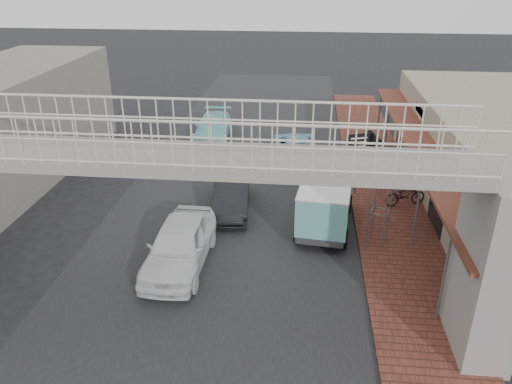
% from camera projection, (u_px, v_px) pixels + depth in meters
% --- Properties ---
extents(ground, '(120.00, 120.00, 0.00)m').
position_uv_depth(ground, '(219.00, 252.00, 17.79)').
color(ground, black).
rests_on(ground, ground).
extents(road_strip, '(10.00, 60.00, 0.01)m').
position_uv_depth(road_strip, '(219.00, 252.00, 17.78)').
color(road_strip, black).
rests_on(road_strip, ground).
extents(sidewalk, '(3.00, 40.00, 0.10)m').
position_uv_depth(sidewalk, '(392.00, 220.00, 19.88)').
color(sidewalk, brown).
rests_on(sidewalk, ground).
extents(shophouse_row, '(7.20, 18.00, 4.00)m').
position_uv_depth(shophouse_row, '(510.00, 169.00, 19.54)').
color(shophouse_row, gray).
rests_on(shophouse_row, ground).
extents(footbridge, '(16.40, 2.40, 6.34)m').
position_uv_depth(footbridge, '(189.00, 229.00, 12.83)').
color(footbridge, gray).
rests_on(footbridge, ground).
extents(building_far_left, '(5.00, 14.00, 5.00)m').
position_uv_depth(building_far_left, '(5.00, 125.00, 23.13)').
color(building_far_left, gray).
rests_on(building_far_left, ground).
extents(white_hatchback, '(1.97, 4.68, 1.58)m').
position_uv_depth(white_hatchback, '(180.00, 245.00, 16.73)').
color(white_hatchback, white).
rests_on(white_hatchback, ground).
extents(dark_sedan, '(1.77, 4.10, 1.31)m').
position_uv_depth(dark_sedan, '(232.00, 196.00, 20.50)').
color(dark_sedan, black).
rests_on(dark_sedan, ground).
extents(angkot_curb, '(2.75, 4.99, 1.32)m').
position_uv_depth(angkot_curb, '(296.00, 147.00, 25.77)').
color(angkot_curb, '#7CBDD7').
rests_on(angkot_curb, ground).
extents(angkot_far, '(2.01, 4.67, 1.34)m').
position_uv_depth(angkot_far, '(213.00, 127.00, 28.80)').
color(angkot_far, '#7DD7D9').
rests_on(angkot_far, ground).
extents(angkot_van, '(2.34, 4.33, 2.03)m').
position_uv_depth(angkot_van, '(326.00, 198.00, 18.89)').
color(angkot_van, black).
rests_on(angkot_van, ground).
extents(motorcycle_near, '(1.85, 1.11, 0.92)m').
position_uv_depth(motorcycle_near, '(405.00, 195.00, 20.78)').
color(motorcycle_near, black).
rests_on(motorcycle_near, sidewalk).
extents(motorcycle_far, '(1.72, 1.13, 1.01)m').
position_uv_depth(motorcycle_far, '(365.00, 170.00, 23.17)').
color(motorcycle_far, black).
rests_on(motorcycle_far, sidewalk).
extents(street_clock, '(0.81, 0.79, 3.15)m').
position_uv_depth(street_clock, '(384.00, 177.00, 17.04)').
color(street_clock, '#59595B').
rests_on(street_clock, sidewalk).
extents(arrow_sign, '(1.71, 1.14, 2.83)m').
position_uv_depth(arrow_sign, '(374.00, 143.00, 21.25)').
color(arrow_sign, '#59595B').
rests_on(arrow_sign, sidewalk).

